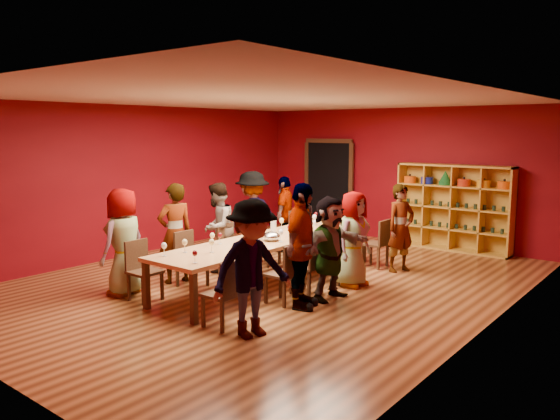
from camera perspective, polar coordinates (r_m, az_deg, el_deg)
The scene contains 49 objects.
room_shell at distance 8.88m, azimuth -0.92°, elevation 1.83°, with size 7.10×9.10×3.04m.
tasting_table at distance 9.00m, azimuth -0.91°, elevation -3.24°, with size 1.10×4.50×0.75m.
doorway at distance 13.53m, azimuth 5.20°, elevation 2.44°, with size 1.40×0.17×2.30m.
shelving_unit at distance 11.98m, azimuth 17.72°, elevation 0.64°, with size 2.40×0.40×1.80m.
chair_person_left_0 at distance 8.39m, azimuth -14.28°, elevation -5.78°, with size 0.42×0.42×0.89m.
person_left_0 at distance 8.65m, azimuth -16.02°, elevation -3.22°, with size 0.80×0.44×1.64m, color #131834.
chair_person_left_1 at distance 8.96m, azimuth -9.52°, elevation -4.74°, with size 0.42×0.42×0.89m.
person_left_1 at distance 9.13m, azimuth -10.91°, elevation -2.40°, with size 0.60×0.44×1.66m, color #547DAD.
chair_person_left_2 at distance 9.61m, azimuth -5.25°, elevation -3.77°, with size 0.42×0.42×0.89m.
person_left_2 at distance 9.76m, azimuth -6.56°, elevation -1.81°, with size 0.77×0.42×1.59m, color white.
chair_person_left_3 at distance 10.26m, azimuth -1.75°, elevation -2.96°, with size 0.42×0.42×0.89m.
person_left_3 at distance 10.38m, azimuth -2.91°, elevation -0.74°, with size 1.12×0.46×1.74m, color #4E4D53.
chair_person_left_4 at distance 11.14m, azimuth 2.05°, elevation -2.06°, with size 0.42×0.42×0.89m.
person_left_4 at distance 11.32m, azimuth 0.51°, elevation -0.41°, with size 0.92×0.42×1.57m, color silver.
chair_person_right_0 at distance 7.02m, azimuth -5.65°, elevation -8.34°, with size 0.42×0.42×0.89m.
person_right_0 at distance 6.63m, azimuth -2.97°, elevation -6.16°, with size 1.09×0.45×1.69m, color #526FAA.
chair_person_right_1 at distance 7.92m, azimuth 0.70°, elevation -6.36°, with size 0.42×0.42×0.89m.
person_right_1 at distance 7.67m, azimuth 2.27°, elevation -3.80°, with size 1.05×0.48×1.79m, color #141D39.
chair_person_right_2 at distance 8.39m, azimuth 3.25°, elevation -5.53°, with size 0.42×0.42×0.89m.
person_right_2 at distance 8.14m, azimuth 5.25°, elevation -3.96°, with size 1.44×0.41×1.55m, color #618DC8.
chair_person_right_3 at distance 9.05m, azimuth 6.25°, elevation -4.55°, with size 0.42×0.42×0.89m.
person_right_3 at distance 8.86m, azimuth 7.66°, elevation -3.02°, with size 0.75×0.41×1.54m, color #CA8793.
chair_person_right_4 at distance 10.17m, azimuth 10.29°, elevation -3.19°, with size 0.42×0.42×0.89m.
person_right_4 at distance 9.92m, azimuth 12.50°, elevation -1.85°, with size 0.57×0.42×1.57m, color #557EB0.
wine_glass_0 at distance 9.62m, azimuth 4.38°, elevation -1.28°, with size 0.08×0.08×0.21m.
wine_glass_1 at distance 10.70m, azimuth 4.50°, elevation -0.44°, with size 0.07×0.07×0.18m.
wine_glass_2 at distance 8.87m, azimuth 1.58°, elevation -2.05°, with size 0.09×0.09×0.21m.
wine_glass_3 at distance 8.63m, azimuth 0.09°, elevation -2.40°, with size 0.08×0.08×0.20m.
wine_glass_4 at distance 8.00m, azimuth -9.93°, elevation -3.39°, with size 0.08×0.08×0.20m.
wine_glass_5 at distance 8.72m, azimuth -2.90°, elevation -2.26°, with size 0.08×0.08×0.21m.
wine_glass_6 at distance 10.35m, azimuth 7.20°, elevation -0.72°, with size 0.08×0.08×0.19m.
wine_glass_7 at distance 9.13m, azimuth 1.02°, elevation -1.86°, with size 0.08×0.08×0.19m.
wine_glass_8 at distance 10.48m, azimuth 3.77°, elevation -0.51°, with size 0.08×0.08×0.20m.
wine_glass_9 at distance 8.14m, azimuth -3.10°, elevation -3.11°, with size 0.08×0.08×0.19m.
wine_glass_10 at distance 8.47m, azimuth -7.09°, elevation -2.71°, with size 0.08×0.08×0.20m.
wine_glass_11 at distance 9.71m, azimuth 0.16°, elevation -1.16°, with size 0.08×0.08×0.21m.
wine_glass_12 at distance 8.53m, azimuth -6.31°, elevation -2.69°, with size 0.07×0.07×0.18m.
wine_glass_13 at distance 9.46m, azimuth 3.67°, elevation -1.40°, with size 0.09×0.09×0.22m.
wine_glass_14 at distance 9.25m, azimuth -1.57°, elevation -1.78°, with size 0.07×0.07×0.18m.
wine_glass_15 at distance 7.84m, azimuth -12.03°, elevation -3.72°, with size 0.08×0.08×0.20m.
wine_glass_16 at distance 7.95m, azimuth -7.16°, elevation -3.40°, with size 0.08×0.08×0.20m.
wine_glass_17 at distance 9.16m, azimuth -3.01°, elevation -1.80°, with size 0.08×0.08×0.20m.
wine_glass_18 at distance 10.12m, azimuth 3.64°, elevation -0.78°, with size 0.09×0.09×0.21m.
wine_glass_19 at distance 7.36m, azimuth -8.89°, elevation -4.54°, with size 0.07×0.07×0.18m.
wine_glass_20 at distance 8.06m, azimuth -3.73°, elevation -3.32°, with size 0.07×0.07×0.18m.
spittoon_bowl at distance 8.75m, azimuth -0.91°, elevation -2.79°, with size 0.29×0.29×0.16m, color #B4B7BC.
carafe_a at distance 9.39m, azimuth -0.69°, elevation -1.71°, with size 0.12×0.12×0.26m.
carafe_b at distance 8.55m, azimuth -2.07°, elevation -2.81°, with size 0.11×0.11×0.23m.
wine_bottle at distance 10.25m, azimuth 5.59°, elevation -0.90°, with size 0.09×0.09×0.31m.
Camera 1 is at (5.63, -6.79, 2.50)m, focal length 35.00 mm.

